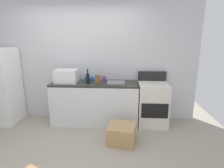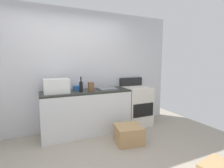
{
  "view_description": "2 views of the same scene",
  "coord_description": "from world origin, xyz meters",
  "px_view_note": "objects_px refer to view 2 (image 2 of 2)",
  "views": [
    {
      "loc": [
        0.89,
        -2.5,
        1.81
      ],
      "look_at": [
        0.69,
        0.72,
        1.0
      ],
      "focal_mm": 29.49,
      "sensor_mm": 36.0,
      "label": 1
    },
    {
      "loc": [
        -0.6,
        -2.13,
        1.48
      ],
      "look_at": [
        0.66,
        0.68,
        1.08
      ],
      "focal_mm": 26.83,
      "sensor_mm": 36.0,
      "label": 2
    }
  ],
  "objects_px": {
    "cardboard_box_large": "(128,134)",
    "wine_bottle": "(81,86)",
    "mixing_bowl": "(78,88)",
    "coffee_mug": "(92,87)",
    "stove_oven": "(136,105)",
    "knife_block": "(91,87)",
    "microwave": "(56,86)"
  },
  "relations": [
    {
      "from": "cardboard_box_large",
      "to": "wine_bottle",
      "type": "bearing_deg",
      "value": 136.78
    },
    {
      "from": "mixing_bowl",
      "to": "cardboard_box_large",
      "type": "distance_m",
      "value": 1.4
    },
    {
      "from": "coffee_mug",
      "to": "mixing_bowl",
      "type": "relative_size",
      "value": 0.53
    },
    {
      "from": "coffee_mug",
      "to": "mixing_bowl",
      "type": "bearing_deg",
      "value": -178.18
    },
    {
      "from": "coffee_mug",
      "to": "cardboard_box_large",
      "type": "xyz_separation_m",
      "value": [
        0.4,
        -0.91,
        -0.79
      ]
    },
    {
      "from": "stove_oven",
      "to": "knife_block",
      "type": "xyz_separation_m",
      "value": [
        -1.14,
        -0.1,
        0.52
      ]
    },
    {
      "from": "wine_bottle",
      "to": "knife_block",
      "type": "bearing_deg",
      "value": -1.16
    },
    {
      "from": "knife_block",
      "to": "cardboard_box_large",
      "type": "relative_size",
      "value": 0.39
    },
    {
      "from": "coffee_mug",
      "to": "cardboard_box_large",
      "type": "distance_m",
      "value": 1.27
    },
    {
      "from": "knife_block",
      "to": "cardboard_box_large",
      "type": "height_order",
      "value": "knife_block"
    },
    {
      "from": "stove_oven",
      "to": "wine_bottle",
      "type": "distance_m",
      "value": 1.45
    },
    {
      "from": "microwave",
      "to": "mixing_bowl",
      "type": "relative_size",
      "value": 2.42
    },
    {
      "from": "stove_oven",
      "to": "knife_block",
      "type": "distance_m",
      "value": 1.26
    },
    {
      "from": "wine_bottle",
      "to": "stove_oven",
      "type": "bearing_deg",
      "value": 4.0
    },
    {
      "from": "mixing_bowl",
      "to": "cardboard_box_large",
      "type": "height_order",
      "value": "mixing_bowl"
    },
    {
      "from": "stove_oven",
      "to": "coffee_mug",
      "type": "height_order",
      "value": "stove_oven"
    },
    {
      "from": "coffee_mug",
      "to": "knife_block",
      "type": "distance_m",
      "value": 0.28
    },
    {
      "from": "stove_oven",
      "to": "wine_bottle",
      "type": "bearing_deg",
      "value": -176.0
    },
    {
      "from": "stove_oven",
      "to": "coffee_mug",
      "type": "distance_m",
      "value": 1.16
    },
    {
      "from": "coffee_mug",
      "to": "mixing_bowl",
      "type": "distance_m",
      "value": 0.32
    },
    {
      "from": "knife_block",
      "to": "stove_oven",
      "type": "bearing_deg",
      "value": 4.91
    },
    {
      "from": "microwave",
      "to": "wine_bottle",
      "type": "bearing_deg",
      "value": -8.41
    },
    {
      "from": "wine_bottle",
      "to": "cardboard_box_large",
      "type": "bearing_deg",
      "value": -43.22
    },
    {
      "from": "knife_block",
      "to": "cardboard_box_large",
      "type": "distance_m",
      "value": 1.18
    },
    {
      "from": "stove_oven",
      "to": "microwave",
      "type": "bearing_deg",
      "value": -179.17
    },
    {
      "from": "microwave",
      "to": "cardboard_box_large",
      "type": "bearing_deg",
      "value": -32.14
    },
    {
      "from": "cardboard_box_large",
      "to": "coffee_mug",
      "type": "bearing_deg",
      "value": 113.71
    },
    {
      "from": "stove_oven",
      "to": "cardboard_box_large",
      "type": "height_order",
      "value": "stove_oven"
    },
    {
      "from": "stove_oven",
      "to": "coffee_mug",
      "type": "relative_size",
      "value": 11.0
    },
    {
      "from": "coffee_mug",
      "to": "microwave",
      "type": "bearing_deg",
      "value": -166.72
    },
    {
      "from": "stove_oven",
      "to": "knife_block",
      "type": "relative_size",
      "value": 6.11
    },
    {
      "from": "stove_oven",
      "to": "mixing_bowl",
      "type": "bearing_deg",
      "value": 173.95
    }
  ]
}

